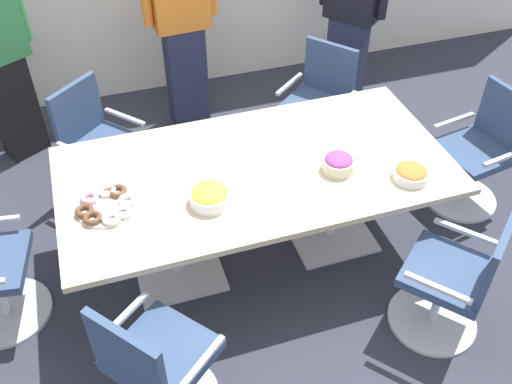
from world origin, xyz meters
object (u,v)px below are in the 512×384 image
at_px(conference_table, 256,183).
at_px(office_chair_2, 318,109).
at_px(snack_bowl_chips_yellow, 210,196).
at_px(office_chair_1, 478,156).
at_px(person_standing_1, 181,16).
at_px(donut_platter, 107,205).
at_px(person_standing_2, 352,9).
at_px(office_chair_3, 101,151).
at_px(office_chair_5, 157,368).
at_px(snack_bowl_pretzels, 411,173).
at_px(office_chair_0, 455,282).
at_px(snack_bowl_candy_mix, 338,163).

relative_size(conference_table, office_chair_2, 2.64).
bearing_deg(snack_bowl_chips_yellow, office_chair_1, 7.03).
relative_size(conference_table, person_standing_1, 1.29).
bearing_deg(person_standing_1, donut_platter, 60.39).
distance_m(conference_table, person_standing_2, 2.12).
height_order(office_chair_1, person_standing_1, person_standing_1).
xyz_separation_m(office_chair_2, person_standing_1, (-0.90, 0.78, 0.57)).
height_order(office_chair_3, office_chair_5, same).
height_order(conference_table, office_chair_2, office_chair_2).
bearing_deg(office_chair_5, person_standing_1, 124.95).
relative_size(snack_bowl_pretzels, donut_platter, 0.61).
bearing_deg(office_chair_3, person_standing_1, -177.18).
bearing_deg(snack_bowl_chips_yellow, person_standing_2, 46.52).
xyz_separation_m(office_chair_0, office_chair_5, (-1.73, -0.02, 0.00)).
bearing_deg(office_chair_2, snack_bowl_candy_mix, 123.55).
height_order(person_standing_2, snack_bowl_chips_yellow, person_standing_2).
relative_size(office_chair_5, snack_bowl_candy_mix, 4.68).
height_order(office_chair_1, snack_bowl_pretzels, office_chair_1).
bearing_deg(snack_bowl_pretzels, office_chair_5, -161.22).
bearing_deg(office_chair_0, office_chair_3, 93.43).
distance_m(office_chair_2, snack_bowl_pretzels, 1.39).
bearing_deg(conference_table, snack_bowl_pretzels, -24.29).
bearing_deg(snack_bowl_candy_mix, office_chair_2, 71.91).
height_order(office_chair_2, donut_platter, office_chair_2).
height_order(office_chair_2, office_chair_3, same).
height_order(office_chair_0, office_chair_2, same).
xyz_separation_m(person_standing_2, snack_bowl_pretzels, (-0.52, -1.97, -0.10)).
bearing_deg(snack_bowl_pretzels, person_standing_2, 75.12).
xyz_separation_m(conference_table, person_standing_1, (-0.06, 1.73, 0.35)).
distance_m(office_chair_1, office_chair_5, 2.72).
bearing_deg(snack_bowl_chips_yellow, snack_bowl_pretzels, -7.76).
xyz_separation_m(office_chair_5, person_standing_1, (0.77, 2.69, 0.57)).
relative_size(office_chair_3, person_standing_2, 0.53).
distance_m(conference_table, donut_platter, 0.93).
xyz_separation_m(office_chair_0, donut_platter, (-1.81, 0.86, 0.37)).
bearing_deg(snack_bowl_chips_yellow, snack_bowl_candy_mix, 3.15).
bearing_deg(office_chair_3, office_chair_5, 50.83).
relative_size(office_chair_0, office_chair_2, 1.00).
height_order(person_standing_2, snack_bowl_candy_mix, person_standing_2).
bearing_deg(snack_bowl_candy_mix, person_standing_1, 105.54).
bearing_deg(office_chair_0, person_standing_2, 39.13).
distance_m(office_chair_1, snack_bowl_candy_mix, 1.32).
bearing_deg(office_chair_3, conference_table, 92.65).
bearing_deg(snack_bowl_candy_mix, person_standing_2, 62.85).
bearing_deg(office_chair_5, donut_platter, 146.13).
relative_size(office_chair_3, snack_bowl_candy_mix, 4.68).
relative_size(office_chair_5, person_standing_2, 0.53).
distance_m(person_standing_1, person_standing_2, 1.45).
bearing_deg(person_standing_2, office_chair_5, 99.58).
xyz_separation_m(snack_bowl_candy_mix, snack_bowl_chips_yellow, (-0.81, -0.04, -0.00)).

